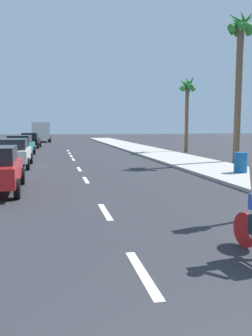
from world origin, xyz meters
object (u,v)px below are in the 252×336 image
object	(u,v)px
delivery_truck	(41,132)
palm_tree_mid	(240,53)
palm_tree_far	(187,93)
trash_bin_near	(241,162)
parked_car_teal	(20,145)
parked_car_black	(30,140)
parked_car_white	(11,152)

from	to	relation	value
delivery_truck	palm_tree_mid	bearing A→B (deg)	-71.06
palm_tree_far	trash_bin_near	world-z (taller)	palm_tree_far
delivery_truck	trash_bin_near	bearing A→B (deg)	-77.43
palm_tree_mid	trash_bin_near	world-z (taller)	palm_tree_mid
palm_tree_mid	parked_car_teal	bearing A→B (deg)	149.13
palm_tree_mid	parked_car_black	bearing A→B (deg)	126.34
parked_car_black	delivery_truck	distance (m)	13.96
delivery_truck	parked_car_white	bearing A→B (deg)	-93.70
delivery_truck	palm_tree_far	bearing A→B (deg)	-63.13
parked_car_white	parked_car_black	world-z (taller)	same
parked_car_teal	parked_car_white	bearing A→B (deg)	-85.76
trash_bin_near	palm_tree_mid	bearing A→B (deg)	62.60
parked_car_white	parked_car_black	distance (m)	17.57
parked_car_black	palm_tree_mid	size ratio (longest dim) A/B	0.47
parked_car_teal	parked_car_black	world-z (taller)	same
parked_car_black	trash_bin_near	bearing A→B (deg)	-62.44
parked_car_white	parked_car_black	bearing A→B (deg)	89.83
parked_car_white	palm_tree_far	distance (m)	16.58
parked_car_white	delivery_truck	size ratio (longest dim) A/B	0.72
parked_car_black	delivery_truck	bearing A→B (deg)	90.32
trash_bin_near	parked_car_teal	bearing A→B (deg)	129.75
parked_car_black	trash_bin_near	xyz separation A→B (m)	(10.73, -23.12, -0.23)
parked_car_teal	parked_car_black	size ratio (longest dim) A/B	1.00
parked_car_white	delivery_truck	distance (m)	31.51
parked_car_black	parked_car_white	bearing A→B (deg)	-87.14
palm_tree_far	trash_bin_near	size ratio (longest dim) A/B	7.07
parked_car_white	palm_tree_mid	distance (m)	14.47
palm_tree_mid	palm_tree_far	bearing A→B (deg)	87.96
parked_car_black	palm_tree_mid	world-z (taller)	palm_tree_mid
palm_tree_mid	palm_tree_far	world-z (taller)	palm_tree_mid
palm_tree_mid	trash_bin_near	xyz separation A→B (m)	(-2.60, -5.01, -5.99)
delivery_truck	trash_bin_near	distance (m)	38.43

